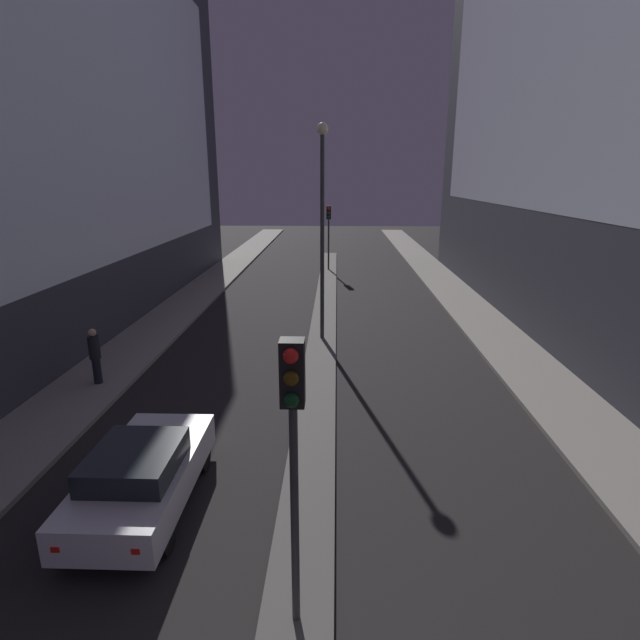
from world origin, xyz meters
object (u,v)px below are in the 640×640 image
at_px(traffic_light_near, 293,424).
at_px(car_left_lane, 142,474).
at_px(traffic_light_mid, 329,223).
at_px(pedestrian_on_left_sidewalk, 95,354).
at_px(street_lamp, 322,209).

height_order(traffic_light_near, car_left_lane, traffic_light_near).
relative_size(traffic_light_near, traffic_light_mid, 1.00).
bearing_deg(traffic_light_near, car_left_lane, 140.90).
height_order(traffic_light_mid, pedestrian_on_left_sidewalk, traffic_light_mid).
xyz_separation_m(traffic_light_near, street_lamp, (0.00, 13.57, 1.94)).
height_order(traffic_light_mid, car_left_lane, traffic_light_mid).
distance_m(traffic_light_mid, street_lamp, 15.75).
bearing_deg(traffic_light_mid, car_left_lane, -97.08).
xyz_separation_m(traffic_light_near, pedestrian_on_left_sidewalk, (-7.02, 8.60, -2.25)).
height_order(traffic_light_near, street_lamp, street_lamp).
distance_m(traffic_light_near, street_lamp, 13.71).
bearing_deg(pedestrian_on_left_sidewalk, traffic_light_mid, 71.18).
bearing_deg(pedestrian_on_left_sidewalk, traffic_light_near, -50.78).
bearing_deg(car_left_lane, traffic_light_mid, 82.92).
relative_size(traffic_light_near, street_lamp, 0.53).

